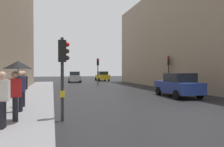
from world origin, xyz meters
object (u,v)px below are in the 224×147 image
object	(u,v)px
car_silver_hatchback	(75,77)
pedestrian_with_grey_backpack	(19,89)
traffic_light_far_median	(98,67)
pedestrian_with_umbrella	(17,74)
pedestrian_in_dark_coat	(23,87)
traffic_light_near_left	(63,64)
car_yellow_taxi	(102,76)
pedestrian_with_black_backpack	(1,96)
car_blue_van	(178,85)
traffic_light_mid_street	(169,66)

from	to	relation	value
car_silver_hatchback	pedestrian_with_grey_backpack	world-z (taller)	pedestrian_with_grey_backpack
traffic_light_far_median	pedestrian_with_grey_backpack	bearing A→B (deg)	-113.27
pedestrian_with_umbrella	pedestrian_with_grey_backpack	size ratio (longest dim) A/B	1.21
pedestrian_with_umbrella	pedestrian_in_dark_coat	distance (m)	3.17
traffic_light_near_left	traffic_light_far_median	bearing A→B (deg)	73.73
car_yellow_taxi	pedestrian_with_grey_backpack	bearing A→B (deg)	-110.45
pedestrian_with_grey_backpack	pedestrian_with_black_backpack	world-z (taller)	same
pedestrian_in_dark_coat	pedestrian_with_black_backpack	bearing A→B (deg)	-91.93
pedestrian_with_grey_backpack	pedestrian_with_black_backpack	distance (m)	2.75
pedestrian_with_black_backpack	pedestrian_with_umbrella	bearing A→B (deg)	71.14
car_blue_van	pedestrian_with_umbrella	xyz separation A→B (m)	(-10.18, -5.32, 0.96)
car_yellow_taxi	pedestrian_with_black_backpack	size ratio (longest dim) A/B	2.39
car_silver_hatchback	pedestrian_with_umbrella	bearing A→B (deg)	-100.07
car_yellow_taxi	car_blue_van	world-z (taller)	same
car_silver_hatchback	car_yellow_taxi	world-z (taller)	same
traffic_light_far_median	car_blue_van	distance (m)	13.40
car_yellow_taxi	pedestrian_with_umbrella	xyz separation A→B (m)	(-10.14, -29.48, 0.96)
pedestrian_in_dark_coat	traffic_light_mid_street	bearing A→B (deg)	31.14
pedestrian_in_dark_coat	pedestrian_with_grey_backpack	bearing A→B (deg)	-89.72
traffic_light_far_median	pedestrian_in_dark_coat	size ratio (longest dim) A/B	2.01
car_blue_van	traffic_light_near_left	bearing A→B (deg)	-148.97
pedestrian_with_black_backpack	traffic_light_near_left	bearing A→B (deg)	29.95
traffic_light_far_median	pedestrian_with_black_backpack	distance (m)	20.51
traffic_light_mid_street	car_yellow_taxi	xyz separation A→B (m)	(-2.65, 18.56, -1.52)
traffic_light_near_left	pedestrian_with_black_backpack	distance (m)	2.47
traffic_light_near_left	car_silver_hatchback	distance (m)	26.78
traffic_light_far_median	car_blue_van	xyz separation A→B (m)	(3.30, -12.89, -1.58)
pedestrian_with_umbrella	car_silver_hatchback	bearing A→B (deg)	79.93
car_silver_hatchback	pedestrian_with_umbrella	distance (m)	27.15
car_blue_van	pedestrian_in_dark_coat	bearing A→B (deg)	-167.83
traffic_light_near_left	car_yellow_taxi	distance (m)	30.57
traffic_light_far_median	pedestrian_with_grey_backpack	distance (m)	17.91
pedestrian_with_umbrella	pedestrian_with_black_backpack	world-z (taller)	pedestrian_with_umbrella
traffic_light_far_median	pedestrian_with_black_backpack	bearing A→B (deg)	-110.59
traffic_light_mid_street	pedestrian_in_dark_coat	size ratio (longest dim) A/B	1.96
pedestrian_with_grey_backpack	pedestrian_with_black_backpack	xyz separation A→B (m)	(-0.14, -2.75, 0.00)
pedestrian_with_black_backpack	pedestrian_in_dark_coat	xyz separation A→B (m)	(0.14, 4.03, -0.03)
traffic_light_far_median	pedestrian_with_black_backpack	xyz separation A→B (m)	(-7.20, -19.16, -1.29)
pedestrian_with_umbrella	pedestrian_in_dark_coat	xyz separation A→B (m)	(-0.19, 3.08, -0.71)
pedestrian_with_grey_backpack	pedestrian_with_black_backpack	bearing A→B (deg)	-92.96
car_blue_van	traffic_light_far_median	bearing A→B (deg)	104.38
traffic_light_mid_street	car_silver_hatchback	size ratio (longest dim) A/B	0.81
car_blue_van	pedestrian_in_dark_coat	world-z (taller)	pedestrian_in_dark_coat
traffic_light_mid_street	car_silver_hatchback	bearing A→B (deg)	116.98
pedestrian_with_grey_backpack	pedestrian_with_black_backpack	size ratio (longest dim) A/B	1.00
traffic_light_mid_street	car_yellow_taxi	distance (m)	18.81
pedestrian_with_umbrella	pedestrian_in_dark_coat	world-z (taller)	pedestrian_with_umbrella
car_yellow_taxi	car_blue_van	xyz separation A→B (m)	(0.04, -24.16, 0.00)
pedestrian_with_grey_backpack	pedestrian_in_dark_coat	size ratio (longest dim) A/B	1.00
traffic_light_far_median	pedestrian_in_dark_coat	bearing A→B (deg)	-115.03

